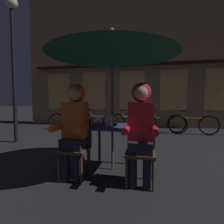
{
  "coord_description": "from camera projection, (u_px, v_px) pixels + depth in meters",
  "views": [
    {
      "loc": [
        0.58,
        -2.85,
        1.15
      ],
      "look_at": [
        0.0,
        -0.03,
        0.97
      ],
      "focal_mm": 28.53,
      "sensor_mm": 36.0,
      "label": 1
    }
  ],
  "objects": [
    {
      "name": "street_lamp",
      "position": [
        13.0,
        42.0,
        4.75
      ],
      "size": [
        0.32,
        0.32,
        3.88
      ],
      "color": "black",
      "rests_on": "ground_plane"
    },
    {
      "name": "cafe_table",
      "position": [
        112.0,
        132.0,
        2.94
      ],
      "size": [
        0.72,
        0.72,
        0.74
      ],
      "color": "navy",
      "rests_on": "ground_plane"
    },
    {
      "name": "ground_plane",
      "position": [
        112.0,
        169.0,
        2.98
      ],
      "size": [
        60.0,
        60.0,
        0.0
      ],
      "primitive_type": "plane",
      "color": "#232326"
    },
    {
      "name": "bicycle_nearest",
      "position": [
        69.0,
        121.0,
        7.1
      ],
      "size": [
        1.68,
        0.24,
        0.84
      ],
      "color": "black",
      "rests_on": "ground_plane"
    },
    {
      "name": "person_left_hooded",
      "position": [
        75.0,
        121.0,
        2.6
      ],
      "size": [
        0.45,
        0.56,
        1.4
      ],
      "color": "black",
      "rests_on": "ground_plane"
    },
    {
      "name": "bicycle_fourth",
      "position": [
        162.0,
        124.0,
        6.21
      ],
      "size": [
        1.68,
        0.18,
        0.84
      ],
      "color": "black",
      "rests_on": "ground_plane"
    },
    {
      "name": "bicycle_fifth",
      "position": [
        192.0,
        124.0,
        6.14
      ],
      "size": [
        1.64,
        0.45,
        0.84
      ],
      "color": "black",
      "rests_on": "ground_plane"
    },
    {
      "name": "bicycle_third",
      "position": [
        130.0,
        122.0,
        6.67
      ],
      "size": [
        1.68,
        0.1,
        0.84
      ],
      "color": "black",
      "rests_on": "ground_plane"
    },
    {
      "name": "lantern",
      "position": [
        109.0,
        119.0,
        2.83
      ],
      "size": [
        0.11,
        0.11,
        0.23
      ],
      "color": "white",
      "rests_on": "cafe_table"
    },
    {
      "name": "shopfront_building",
      "position": [
        133.0,
        58.0,
        8.08
      ],
      "size": [
        10.0,
        0.93,
        6.2
      ],
      "color": "#937A56",
      "rests_on": "ground_plane"
    },
    {
      "name": "chair_left",
      "position": [
        76.0,
        145.0,
        2.68
      ],
      "size": [
        0.4,
        0.4,
        0.87
      ],
      "color": "#513823",
      "rests_on": "ground_plane"
    },
    {
      "name": "person_right_hooded",
      "position": [
        141.0,
        123.0,
        2.41
      ],
      "size": [
        0.45,
        0.56,
        1.4
      ],
      "color": "black",
      "rests_on": "ground_plane"
    },
    {
      "name": "bicycle_second",
      "position": [
        98.0,
        121.0,
        6.9
      ],
      "size": [
        1.68,
        0.09,
        0.84
      ],
      "color": "black",
      "rests_on": "ground_plane"
    },
    {
      "name": "patio_umbrella",
      "position": [
        112.0,
        44.0,
        2.84
      ],
      "size": [
        2.1,
        2.1,
        2.31
      ],
      "color": "#4C4C51",
      "rests_on": "ground_plane"
    },
    {
      "name": "chair_right",
      "position": [
        141.0,
        148.0,
        2.49
      ],
      "size": [
        0.4,
        0.4,
        0.87
      ],
      "color": "#513823",
      "rests_on": "ground_plane"
    }
  ]
}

